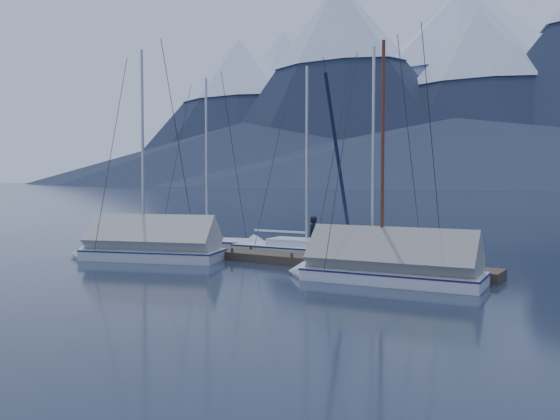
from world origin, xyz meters
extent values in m
plane|color=black|center=(0.00, 0.00, 0.00)|extent=(1000.00, 1000.00, 0.00)
cone|color=#475675|center=(-260.00, 420.00, 65.00)|extent=(308.00, 308.00, 130.00)
cone|color=silver|center=(-260.00, 420.00, 103.20)|extent=(133.24, 133.24, 54.60)
cone|color=#475675|center=(-110.00, 440.00, 75.00)|extent=(352.00, 352.00, 150.00)
cone|color=silver|center=(-110.00, 440.00, 119.00)|extent=(152.28, 152.28, 63.00)
cone|color=#192133|center=(-220.00, 300.00, 47.50)|extent=(209.00, 209.00, 95.00)
cone|color=silver|center=(-220.00, 300.00, 75.55)|extent=(90.41, 90.41, 39.90)
cone|color=#192133|center=(-140.00, 285.00, 57.50)|extent=(190.00, 190.00, 115.00)
cone|color=silver|center=(-140.00, 285.00, 91.35)|extent=(82.19, 82.19, 48.30)
cone|color=#192133|center=(-65.00, 295.00, 45.00)|extent=(171.00, 171.00, 90.00)
cone|color=silver|center=(-65.00, 295.00, 71.60)|extent=(73.97, 73.97, 37.80)
cone|color=#192133|center=(-180.00, 250.00, 17.50)|extent=(364.00, 364.00, 35.00)
cone|color=#192133|center=(-60.00, 240.00, 15.00)|extent=(416.00, 416.00, 30.00)
cube|color=#382D23|center=(0.00, 2.00, 0.17)|extent=(18.00, 1.50, 0.34)
cube|color=black|center=(-6.00, 2.00, -0.05)|extent=(3.00, 1.30, 0.30)
cube|color=black|center=(0.00, 2.00, -0.05)|extent=(3.00, 1.30, 0.30)
cube|color=black|center=(6.00, 2.00, -0.05)|extent=(3.00, 1.30, 0.30)
cylinder|color=#382D23|center=(-8.00, 2.70, 0.35)|extent=(0.12, 0.12, 0.35)
cylinder|color=#382D23|center=(-8.00, 1.30, 0.35)|extent=(0.12, 0.12, 0.35)
cylinder|color=#382D23|center=(-5.00, 2.70, 0.35)|extent=(0.12, 0.12, 0.35)
cylinder|color=#382D23|center=(-5.00, 1.30, 0.35)|extent=(0.12, 0.12, 0.35)
cylinder|color=#382D23|center=(-2.00, 2.70, 0.35)|extent=(0.12, 0.12, 0.35)
cylinder|color=#382D23|center=(-2.00, 1.30, 0.35)|extent=(0.12, 0.12, 0.35)
cylinder|color=#382D23|center=(1.00, 2.70, 0.35)|extent=(0.12, 0.12, 0.35)
cylinder|color=#382D23|center=(1.00, 1.30, 0.35)|extent=(0.12, 0.12, 0.35)
cylinder|color=#382D23|center=(4.00, 2.70, 0.35)|extent=(0.12, 0.12, 0.35)
cylinder|color=#382D23|center=(4.00, 1.30, 0.35)|extent=(0.12, 0.12, 0.35)
cylinder|color=#382D23|center=(7.00, 2.70, 0.35)|extent=(0.12, 0.12, 0.35)
cylinder|color=#382D23|center=(7.00, 1.30, 0.35)|extent=(0.12, 0.12, 0.35)
cube|color=silver|center=(-6.27, 4.25, 0.12)|extent=(6.39, 3.39, 0.67)
cube|color=silver|center=(-6.27, 4.25, -0.18)|extent=(5.29, 2.29, 0.30)
cube|color=#181B49|center=(-6.27, 4.25, 0.41)|extent=(6.45, 3.43, 0.06)
cone|color=silver|center=(-2.87, 5.07, 0.12)|extent=(1.54, 2.15, 1.95)
cube|color=silver|center=(-6.57, 4.18, 0.61)|extent=(2.40, 1.88, 0.30)
cylinder|color=#B2B7BF|center=(-5.88, 4.34, 4.51)|extent=(0.12, 0.12, 8.11)
cylinder|color=#B2B7BF|center=(-7.26, 4.01, 1.06)|extent=(2.68, 0.73, 0.09)
cylinder|color=#26262B|center=(-4.40, 4.70, 4.51)|extent=(0.74, 2.99, 8.12)
cube|color=silver|center=(-0.42, 4.29, 0.12)|extent=(6.17, 2.28, 0.67)
cube|color=silver|center=(-0.42, 4.29, -0.18)|extent=(5.22, 1.33, 0.30)
cube|color=#162842|center=(-0.42, 4.29, 0.41)|extent=(6.23, 2.31, 0.06)
cone|color=silver|center=(3.07, 4.43, 0.12)|extent=(1.20, 1.99, 1.95)
cube|color=silver|center=(-0.73, 4.27, 0.61)|extent=(2.19, 1.51, 0.30)
cylinder|color=#B2B7BF|center=(-0.02, 4.30, 4.51)|extent=(0.12, 0.12, 8.11)
cylinder|color=#B2B7BF|center=(-1.44, 4.24, 1.06)|extent=(2.74, 0.21, 0.09)
cylinder|color=#26262B|center=(1.50, 4.37, 4.51)|extent=(0.15, 3.06, 8.12)
cube|color=silver|center=(2.57, 4.76, 0.13)|extent=(6.55, 2.32, 0.72)
cube|color=silver|center=(2.57, 4.76, -0.20)|extent=(5.56, 1.32, 0.33)
cube|color=navy|center=(2.57, 4.76, 0.43)|extent=(6.62, 2.34, 0.07)
cone|color=silver|center=(6.31, 4.84, 0.13)|extent=(1.24, 2.11, 2.08)
cube|color=silver|center=(2.25, 4.75, 0.65)|extent=(2.31, 1.57, 0.33)
cylinder|color=#B2B7BF|center=(3.01, 4.77, 4.82)|extent=(0.13, 0.13, 8.67)
cylinder|color=#B2B7BF|center=(1.49, 4.73, 1.14)|extent=(2.93, 0.16, 0.10)
cylinder|color=#26262B|center=(4.63, 4.80, 4.82)|extent=(0.10, 3.28, 8.68)
cube|color=silver|center=(5.89, -0.19, 0.12)|extent=(6.13, 2.59, 0.64)
cube|color=silver|center=(5.89, -0.19, -0.17)|extent=(5.16, 1.57, 0.29)
cube|color=#1A1644|center=(5.89, -0.19, 0.39)|extent=(6.20, 2.62, 0.06)
cone|color=silver|center=(2.47, -0.46, 0.12)|extent=(1.22, 2.12, 2.04)
cylinder|color=#592819|center=(5.50, -0.22, 4.29)|extent=(0.12, 0.12, 7.72)
cylinder|color=#592819|center=(6.85, -0.11, 1.01)|extent=(2.69, 0.30, 0.09)
cylinder|color=#26262B|center=(4.01, -0.34, 4.29)|extent=(0.26, 3.01, 7.73)
cube|color=gray|center=(5.89, -0.19, 0.82)|extent=(5.84, 2.61, 2.16)
cube|color=silver|center=(-4.97, -0.44, 0.13)|extent=(6.35, 3.89, 0.70)
cube|color=silver|center=(-4.97, -0.44, -0.19)|extent=(5.20, 2.69, 0.32)
cube|color=navy|center=(-4.97, -0.44, 0.43)|extent=(6.41, 3.92, 0.06)
cone|color=silver|center=(-8.27, -1.52, 0.13)|extent=(1.75, 2.31, 2.05)
cylinder|color=#B2B7BF|center=(-5.37, -0.57, 4.75)|extent=(0.13, 0.13, 8.54)
cylinder|color=#B2B7BF|center=(-3.95, -0.11, 1.12)|extent=(2.59, 0.93, 0.10)
cylinder|color=#26262B|center=(-6.79, -1.04, 4.75)|extent=(0.96, 2.87, 8.55)
cube|color=#A3A499|center=(-4.97, -0.44, 0.91)|extent=(6.07, 3.83, 2.17)
imported|color=black|center=(1.65, 2.00, 1.17)|extent=(0.57, 0.70, 1.66)
camera|label=1|loc=(13.26, -19.04, 3.50)|focal=38.00mm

